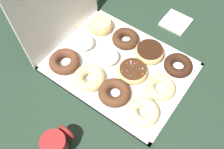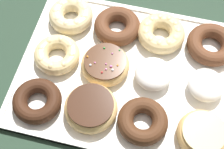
{
  "view_description": "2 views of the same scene",
  "coord_description": "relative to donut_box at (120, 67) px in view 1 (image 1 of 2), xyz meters",
  "views": [
    {
      "loc": [
        -0.49,
        -0.32,
        0.84
      ],
      "look_at": [
        -0.06,
        -0.01,
        0.03
      ],
      "focal_mm": 41.99,
      "sensor_mm": 36.0,
      "label": 1
    },
    {
      "loc": [
        0.38,
        0.05,
        0.71
      ],
      "look_at": [
        0.02,
        -0.04,
        0.03
      ],
      "focal_mm": 54.0,
      "sensor_mm": 36.0,
      "label": 2
    }
  ],
  "objects": [
    {
      "name": "chocolate_cake_ring_donut_8",
      "position": [
        0.12,
        0.06,
        0.02
      ],
      "size": [
        0.11,
        0.11,
        0.04
      ],
      "color": "#472816",
      "rests_on": "donut_box"
    },
    {
      "name": "cruller_donut_0",
      "position": [
        -0.12,
        -0.18,
        0.03
      ],
      "size": [
        0.11,
        0.11,
        0.04
      ],
      "color": "beige",
      "rests_on": "donut_box"
    },
    {
      "name": "coffee_mug",
      "position": [
        -0.38,
        -0.02,
        0.04
      ],
      "size": [
        0.1,
        0.08,
        0.09
      ],
      "color": "maroon",
      "rests_on": "ground"
    },
    {
      "name": "chocolate_frosted_donut_5",
      "position": [
        0.11,
        -0.06,
        0.03
      ],
      "size": [
        0.12,
        0.12,
        0.04
      ],
      "color": "#E5B770",
      "rests_on": "donut_box"
    },
    {
      "name": "donut_box",
      "position": [
        0.0,
        0.0,
        0.0
      ],
      "size": [
        0.4,
        0.52,
        0.01
      ],
      "color": "white",
      "rests_on": "ground"
    },
    {
      "name": "chocolate_cake_ring_donut_9",
      "position": [
        -0.12,
        0.18,
        0.02
      ],
      "size": [
        0.12,
        0.12,
        0.04
      ],
      "color": "#59331E",
      "rests_on": "donut_box"
    },
    {
      "name": "powdered_filled_donut_10",
      "position": [
        0.0,
        0.18,
        0.03
      ],
      "size": [
        0.08,
        0.08,
        0.04
      ],
      "color": "white",
      "rests_on": "donut_box"
    },
    {
      "name": "glazed_ring_donut_11",
      "position": [
        0.12,
        0.18,
        0.02
      ],
      "size": [
        0.11,
        0.11,
        0.04
      ],
      "color": "tan",
      "rests_on": "donut_box"
    },
    {
      "name": "cruller_donut_6",
      "position": [
        -0.12,
        0.05,
        0.03
      ],
      "size": [
        0.12,
        0.12,
        0.04
      ],
      "color": "#EACC8C",
      "rests_on": "donut_box"
    },
    {
      "name": "chocolate_cake_ring_donut_3",
      "position": [
        -0.12,
        -0.06,
        0.02
      ],
      "size": [
        0.12,
        0.12,
        0.04
      ],
      "color": "#59331E",
      "rests_on": "donut_box"
    },
    {
      "name": "ground_plane",
      "position": [
        0.0,
        0.0,
        -0.01
      ],
      "size": [
        3.0,
        3.0,
        0.0
      ],
      "primitive_type": "plane",
      "color": "#233828"
    },
    {
      "name": "cruller_donut_1",
      "position": [
        0.0,
        -0.18,
        0.02
      ],
      "size": [
        0.11,
        0.11,
        0.04
      ],
      "color": "#EACC8C",
      "rests_on": "donut_box"
    },
    {
      "name": "napkin_stack",
      "position": [
        0.34,
        -0.06,
        0.0
      ],
      "size": [
        0.11,
        0.11,
        0.01
      ],
      "primitive_type": "cube",
      "rotation": [
        0.0,
        0.0,
        -0.01
      ],
      "color": "white",
      "rests_on": "ground"
    },
    {
      "name": "sprinkle_donut_4",
      "position": [
        -0.0,
        -0.06,
        0.02
      ],
      "size": [
        0.11,
        0.11,
        0.04
      ],
      "color": "#E5B770",
      "rests_on": "donut_box"
    },
    {
      "name": "powdered_filled_donut_7",
      "position": [
        0.0,
        0.06,
        0.03
      ],
      "size": [
        0.09,
        0.09,
        0.04
      ],
      "color": "white",
      "rests_on": "donut_box"
    },
    {
      "name": "chocolate_cake_ring_donut_2",
      "position": [
        0.13,
        -0.18,
        0.02
      ],
      "size": [
        0.11,
        0.11,
        0.03
      ],
      "color": "#381E11",
      "rests_on": "donut_box"
    }
  ]
}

